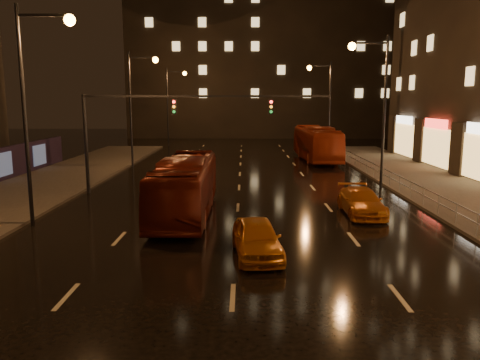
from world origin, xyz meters
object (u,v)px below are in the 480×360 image
at_px(taxi_near, 257,238).
at_px(bus_curb, 316,143).
at_px(taxi_far, 362,202).
at_px(bus_red, 186,186).

bearing_deg(taxi_near, bus_curb, 70.99).
relative_size(bus_curb, taxi_far, 2.62).
xyz_separation_m(taxi_near, taxi_far, (5.59, 6.66, -0.04)).
bearing_deg(bus_red, taxi_near, -62.20).
bearing_deg(taxi_far, bus_curb, 87.05).
distance_m(bus_curb, taxi_far, 22.64).
xyz_separation_m(bus_red, taxi_near, (3.49, -6.58, -0.78)).
relative_size(bus_red, bus_curb, 0.89).
bearing_deg(bus_curb, taxi_far, -94.92).
height_order(bus_curb, taxi_near, bus_curb).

